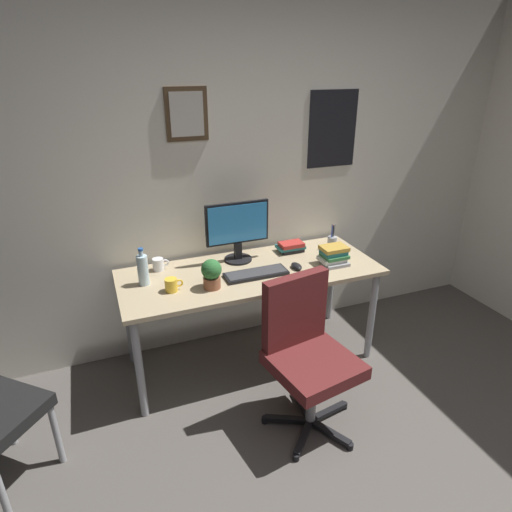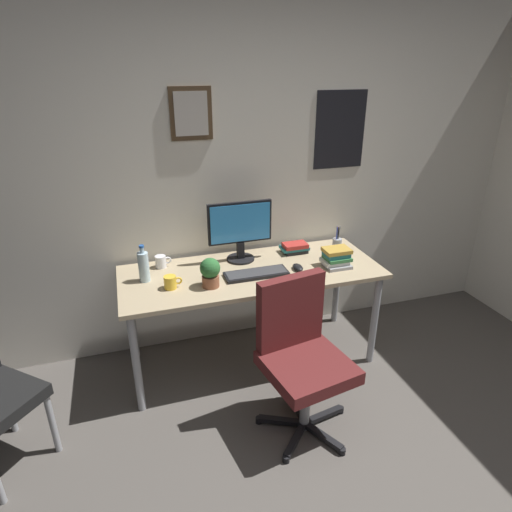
{
  "view_description": "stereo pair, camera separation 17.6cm",
  "coord_description": "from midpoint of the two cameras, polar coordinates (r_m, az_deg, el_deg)",
  "views": [
    {
      "loc": [
        -1.14,
        -0.82,
        2.06
      ],
      "look_at": [
        -0.19,
        1.62,
        0.89
      ],
      "focal_mm": 30.62,
      "sensor_mm": 36.0,
      "label": 1
    },
    {
      "loc": [
        -0.97,
        -0.88,
        2.06
      ],
      "look_at": [
        -0.19,
        1.62,
        0.89
      ],
      "focal_mm": 30.62,
      "sensor_mm": 36.0,
      "label": 2
    }
  ],
  "objects": [
    {
      "name": "computer_mouse",
      "position": [
        3.04,
        7.14,
        -1.51
      ],
      "size": [
        0.06,
        0.11,
        0.04
      ],
      "color": "black",
      "rests_on": "desk"
    },
    {
      "name": "potted_plant",
      "position": [
        2.76,
        -4.2,
        -2.07
      ],
      "size": [
        0.13,
        0.13,
        0.2
      ],
      "color": "brown",
      "rests_on": "desk"
    },
    {
      "name": "office_chair",
      "position": [
        2.61,
        7.78,
        -12.12
      ],
      "size": [
        0.57,
        0.57,
        0.95
      ],
      "color": "#591E1E",
      "rests_on": "ground_plane"
    },
    {
      "name": "monitor",
      "position": [
        3.08,
        -0.46,
        3.58
      ],
      "size": [
        0.46,
        0.2,
        0.43
      ],
      "color": "black",
      "rests_on": "desk"
    },
    {
      "name": "pen_cup",
      "position": [
        3.38,
        12.0,
        1.55
      ],
      "size": [
        0.07,
        0.07,
        0.2
      ],
      "color": "#9EA0A5",
      "rests_on": "desk"
    },
    {
      "name": "wall_back",
      "position": [
        3.27,
        1.94,
        10.64
      ],
      "size": [
        4.4,
        0.1,
        2.6
      ],
      "color": "silver",
      "rests_on": "ground_plane"
    },
    {
      "name": "desk",
      "position": [
        3.05,
        1.09,
        -3.13
      ],
      "size": [
        1.79,
        0.71,
        0.74
      ],
      "color": "tan",
      "rests_on": "ground_plane"
    },
    {
      "name": "coffee_mug_far",
      "position": [
        3.09,
        -10.71,
        -0.75
      ],
      "size": [
        0.11,
        0.08,
        0.09
      ],
      "color": "white",
      "rests_on": "desk"
    },
    {
      "name": "keyboard",
      "position": [
        2.94,
        1.76,
        -2.35
      ],
      "size": [
        0.43,
        0.15,
        0.03
      ],
      "color": "black",
      "rests_on": "desk"
    },
    {
      "name": "coffee_mug_near",
      "position": [
        2.8,
        -9.33,
        -3.43
      ],
      "size": [
        0.12,
        0.08,
        0.09
      ],
      "color": "yellow",
      "rests_on": "desk"
    },
    {
      "name": "water_bottle",
      "position": [
        2.9,
        -12.79,
        -1.33
      ],
      "size": [
        0.07,
        0.07,
        0.25
      ],
      "color": "silver",
      "rests_on": "desk"
    },
    {
      "name": "book_stack_right",
      "position": [
        3.3,
        6.63,
        1.07
      ],
      "size": [
        0.21,
        0.13,
        0.08
      ],
      "color": "black",
      "rests_on": "desk"
    },
    {
      "name": "book_stack_left",
      "position": [
        3.12,
        12.04,
        -0.21
      ],
      "size": [
        0.19,
        0.17,
        0.13
      ],
      "color": "gray",
      "rests_on": "desk"
    }
  ]
}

